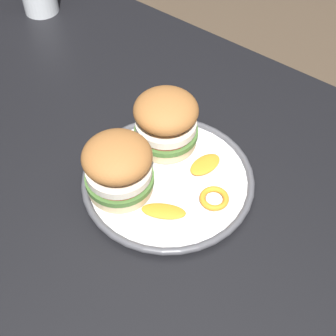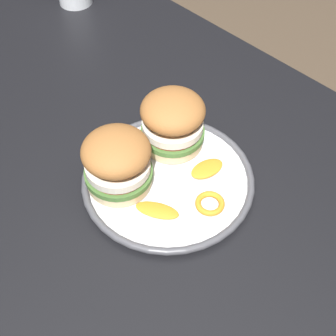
# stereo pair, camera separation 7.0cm
# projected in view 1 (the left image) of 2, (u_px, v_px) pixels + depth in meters

# --- Properties ---
(dining_table) EXTENTS (1.37, 0.89, 0.71)m
(dining_table) POSITION_uv_depth(u_px,v_px,m) (144.00, 226.00, 0.86)
(dining_table) COLOR black
(dining_table) RESTS_ON ground
(dinner_plate) EXTENTS (0.28, 0.28, 0.02)m
(dinner_plate) POSITION_uv_depth(u_px,v_px,m) (168.00, 180.00, 0.80)
(dinner_plate) COLOR white
(dinner_plate) RESTS_ON dining_table
(sandwich_half_left) EXTENTS (0.11, 0.11, 0.10)m
(sandwich_half_left) POSITION_uv_depth(u_px,v_px,m) (118.00, 167.00, 0.74)
(sandwich_half_left) COLOR beige
(sandwich_half_left) RESTS_ON dinner_plate
(sandwich_half_right) EXTENTS (0.12, 0.12, 0.10)m
(sandwich_half_right) POSITION_uv_depth(u_px,v_px,m) (166.00, 120.00, 0.81)
(sandwich_half_right) COLOR beige
(sandwich_half_right) RESTS_ON dinner_plate
(orange_peel_curled) EXTENTS (0.06, 0.06, 0.01)m
(orange_peel_curled) POSITION_uv_depth(u_px,v_px,m) (214.00, 198.00, 0.76)
(orange_peel_curled) COLOR orange
(orange_peel_curled) RESTS_ON dinner_plate
(orange_peel_strip_long) EXTENTS (0.05, 0.06, 0.01)m
(orange_peel_strip_long) POSITION_uv_depth(u_px,v_px,m) (205.00, 164.00, 0.81)
(orange_peel_strip_long) COLOR orange
(orange_peel_strip_long) RESTS_ON dinner_plate
(orange_peel_strip_short) EXTENTS (0.07, 0.06, 0.01)m
(orange_peel_strip_short) POSITION_uv_depth(u_px,v_px,m) (164.00, 211.00, 0.75)
(orange_peel_strip_short) COLOR orange
(orange_peel_strip_short) RESTS_ON dinner_plate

